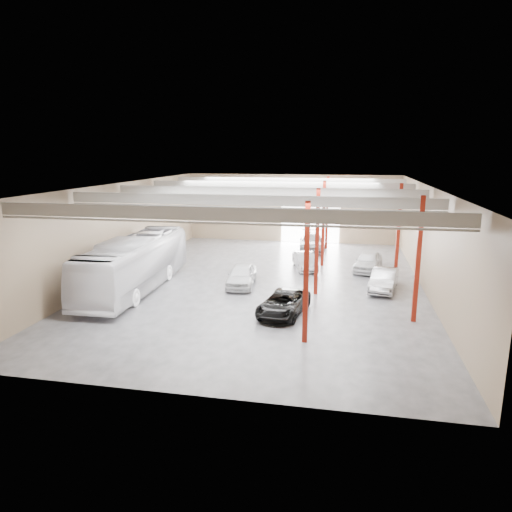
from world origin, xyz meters
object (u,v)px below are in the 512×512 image
(coach_bus, at_px, (135,263))
(car_right_near, at_px, (384,280))
(car_row_a, at_px, (242,275))
(car_right_far, at_px, (368,261))
(car_row_b, at_px, (305,261))
(car_row_c, at_px, (312,242))
(black_sedan, at_px, (284,303))

(coach_bus, height_order, car_right_near, coach_bus)
(car_row_a, xyz_separation_m, car_right_near, (9.75, 0.87, -0.02))
(coach_bus, xyz_separation_m, car_right_far, (15.83, 8.26, -1.05))
(car_row_b, bearing_deg, car_row_c, 73.81)
(coach_bus, bearing_deg, car_row_c, 52.50)
(black_sedan, relative_size, car_right_far, 1.06)
(car_row_a, relative_size, car_right_near, 1.00)
(car_row_a, relative_size, car_row_b, 1.10)
(car_right_far, bearing_deg, car_row_a, -134.18)
(car_row_b, bearing_deg, car_right_near, -55.32)
(car_row_b, relative_size, car_right_far, 0.90)
(car_row_a, relative_size, car_right_far, 0.99)
(black_sedan, xyz_separation_m, car_right_far, (5.24, 11.27, 0.11))
(coach_bus, distance_m, car_row_a, 7.33)
(car_row_a, height_order, car_row_b, car_row_a)
(coach_bus, bearing_deg, car_right_near, 8.30)
(coach_bus, height_order, car_row_a, coach_bus)
(car_right_near, xyz_separation_m, car_right_far, (-0.82, 5.20, 0.03))
(coach_bus, distance_m, car_row_c, 18.77)
(car_row_a, height_order, car_right_near, car_row_a)
(car_row_a, bearing_deg, black_sedan, -59.20)
(black_sedan, distance_m, car_right_far, 12.42)
(car_right_far, bearing_deg, black_sedan, -103.32)
(coach_bus, distance_m, car_right_far, 17.89)
(coach_bus, height_order, car_row_c, coach_bus)
(car_row_b, height_order, car_right_far, car_right_far)
(black_sedan, bearing_deg, car_right_far, 75.31)
(coach_bus, xyz_separation_m, car_row_c, (10.86, 15.28, -0.99))
(coach_bus, xyz_separation_m, black_sedan, (10.60, -3.01, -1.15))
(car_right_far, bearing_deg, car_right_near, -69.37)
(black_sedan, bearing_deg, car_row_b, 98.85)
(car_row_a, bearing_deg, car_row_b, 50.20)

